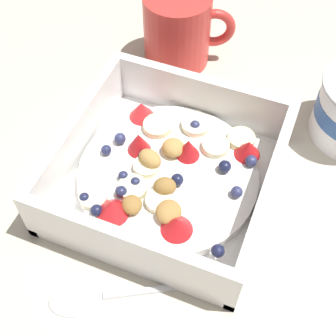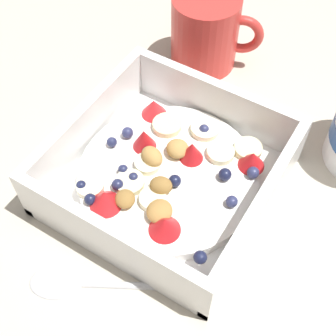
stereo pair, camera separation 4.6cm
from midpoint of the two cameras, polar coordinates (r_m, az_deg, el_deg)
ground_plane at (r=0.48m, az=2.74°, el=-3.30°), size 2.40×2.40×0.00m
fruit_bowl at (r=0.47m, az=2.77°, el=-0.88°), size 0.20×0.20×0.06m
spoon at (r=0.43m, az=-7.00°, el=-13.82°), size 0.10×0.16×0.01m
coffee_mug at (r=0.58m, az=7.02°, el=15.97°), size 0.08×0.11×0.09m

